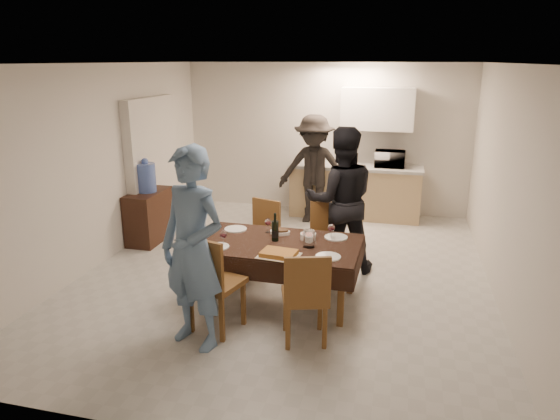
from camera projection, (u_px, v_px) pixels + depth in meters
The scene contains 33 objects.
floor at pixel (286, 273), 6.42m from camera, with size 5.00×6.00×0.02m, color #B7B7B2.
ceiling at pixel (287, 63), 5.66m from camera, with size 5.00×6.00×0.02m, color white.
wall_back at pixel (325, 138), 8.83m from camera, with size 5.00×0.02×2.60m, color beige.
wall_front at pixel (182, 274), 3.25m from camera, with size 5.00×0.02×2.60m, color beige.
wall_left at pixel (103, 165), 6.61m from camera, with size 0.02×6.00×2.60m, color beige.
wall_right at pixel (508, 187), 5.47m from camera, with size 0.02×6.00×2.60m, color beige.
stub_partition at pixel (153, 166), 7.78m from camera, with size 0.15×1.40×2.10m, color beige.
kitchen_base_cabinet at pixel (355, 192), 8.65m from camera, with size 2.20×0.60×0.86m, color tan.
kitchen_worktop at pixel (356, 167), 8.51m from camera, with size 2.24×0.64×0.05m, color #A4A49F.
upper_cabinet at pixel (377, 109), 8.30m from camera, with size 1.20×0.34×0.70m, color white.
dining_table at pixel (278, 245), 5.52m from camera, with size 1.81×1.08×0.70m.
chair_near_left at pixel (213, 275), 4.85m from camera, with size 0.57×0.58×0.56m.
chair_near_right at pixel (303, 289), 4.67m from camera, with size 0.54×0.54×0.51m.
chair_far_left at pixel (256, 232), 6.27m from camera, with size 0.52×0.53×0.50m.
chair_far_right at pixel (327, 237), 6.06m from camera, with size 0.52×0.53×0.51m.
console at pixel (149, 216), 7.49m from camera, with size 0.41×0.83×0.77m, color black.
water_jug at pixel (146, 178), 7.31m from camera, with size 0.28×0.28×0.42m, color #5171CC.
wine_bottle at pixel (275, 227), 5.53m from camera, with size 0.08×0.08×0.32m, color black, non-canonical shape.
water_pitcher at pixel (309, 239), 5.36m from camera, with size 0.12×0.12×0.19m, color white.
savoury_tart at pixel (279, 254), 5.13m from camera, with size 0.41×0.31×0.05m, color #B77D35.
salad_bowl at pixel (308, 236), 5.60m from camera, with size 0.18×0.18×0.07m, color white.
mushroom_dish at pixel (280, 232), 5.78m from camera, with size 0.21×0.21×0.04m, color white.
wine_glass_a at pixel (223, 238), 5.38m from camera, with size 0.08×0.08×0.18m, color white, non-canonical shape.
wine_glass_b at pixel (331, 231), 5.60m from camera, with size 0.08×0.08×0.18m, color white, non-canonical shape.
wine_glass_c at pixel (268, 225), 5.81m from camera, with size 0.08×0.08×0.17m, color white, non-canonical shape.
plate_near_left at pixel (218, 247), 5.37m from camera, with size 0.25×0.25×0.01m, color white.
plate_near_right at pixel (328, 257), 5.10m from camera, with size 0.26×0.26×0.01m, color white.
plate_far_left at pixel (236, 229), 5.93m from camera, with size 0.27×0.27×0.02m, color white.
plate_far_right at pixel (336, 237), 5.65m from camera, with size 0.26×0.26×0.02m, color white.
microwave at pixel (390, 159), 8.34m from camera, with size 0.49×0.33×0.27m, color white.
person_near at pixel (193, 249), 4.59m from camera, with size 0.70×0.46×1.93m, color #5D7FA6.
person_far at pixel (341, 200), 6.30m from camera, with size 0.91×0.71×1.87m, color black.
person_kitchen at pixel (314, 169), 8.24m from camera, with size 1.16×0.67×1.80m, color black.
Camera 1 is at (1.34, -5.75, 2.64)m, focal length 32.00 mm.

